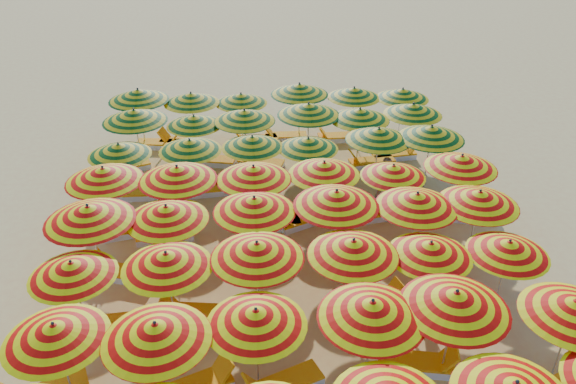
% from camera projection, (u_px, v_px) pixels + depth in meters
% --- Properties ---
extents(ground, '(120.00, 120.00, 0.00)m').
position_uv_depth(ground, '(290.00, 247.00, 16.71)').
color(ground, '#DCB861').
rests_on(ground, ground).
extents(umbrella_6, '(2.44, 2.44, 2.23)m').
position_uv_depth(umbrella_6, '(55.00, 332.00, 10.97)').
color(umbrella_6, silver).
rests_on(umbrella_6, ground).
extents(umbrella_7, '(2.72, 2.72, 2.31)m').
position_uv_depth(umbrella_7, '(156.00, 332.00, 10.88)').
color(umbrella_7, silver).
rests_on(umbrella_7, ground).
extents(umbrella_8, '(2.56, 2.56, 2.23)m').
position_uv_depth(umbrella_8, '(256.00, 317.00, 11.32)').
color(umbrella_8, silver).
rests_on(umbrella_8, ground).
extents(umbrella_9, '(2.99, 2.99, 2.38)m').
position_uv_depth(umbrella_9, '(372.00, 310.00, 11.32)').
color(umbrella_9, silver).
rests_on(umbrella_9, ground).
extents(umbrella_10, '(3.02, 3.02, 2.43)m').
position_uv_depth(umbrella_10, '(456.00, 300.00, 11.50)').
color(umbrella_10, silver).
rests_on(umbrella_10, ground).
extents(umbrella_11, '(2.69, 2.69, 2.30)m').
position_uv_depth(umbrella_11, '(574.00, 308.00, 11.47)').
color(umbrella_11, silver).
rests_on(umbrella_11, ground).
extents(umbrella_12, '(2.43, 2.43, 2.15)m').
position_uv_depth(umbrella_12, '(72.00, 269.00, 12.78)').
color(umbrella_12, silver).
rests_on(umbrella_12, ground).
extents(umbrella_13, '(2.60, 2.60, 2.26)m').
position_uv_depth(umbrella_13, '(167.00, 260.00, 12.91)').
color(umbrella_13, silver).
rests_on(umbrella_13, ground).
extents(umbrella_14, '(2.82, 2.82, 2.37)m').
position_uv_depth(umbrella_14, '(257.00, 250.00, 13.06)').
color(umbrella_14, silver).
rests_on(umbrella_14, ground).
extents(umbrella_15, '(2.43, 2.43, 2.33)m').
position_uv_depth(umbrella_15, '(353.00, 248.00, 13.21)').
color(umbrella_15, silver).
rests_on(umbrella_15, ground).
extents(umbrella_16, '(2.06, 2.06, 2.17)m').
position_uv_depth(umbrella_16, '(430.00, 249.00, 13.40)').
color(umbrella_16, silver).
rests_on(umbrella_16, ground).
extents(umbrella_17, '(2.39, 2.39, 2.12)m').
position_uv_depth(umbrella_17, '(509.00, 248.00, 13.53)').
color(umbrella_17, silver).
rests_on(umbrella_17, ground).
extents(umbrella_18, '(2.84, 2.84, 2.46)m').
position_uv_depth(umbrella_18, '(89.00, 214.00, 14.29)').
color(umbrella_18, silver).
rests_on(umbrella_18, ground).
extents(umbrella_19, '(2.24, 2.24, 2.32)m').
position_uv_depth(umbrella_19, '(167.00, 213.00, 14.54)').
color(umbrella_19, silver).
rests_on(umbrella_19, ground).
extents(umbrella_20, '(2.31, 2.31, 2.37)m').
position_uv_depth(umbrella_20, '(254.00, 205.00, 14.81)').
color(umbrella_20, silver).
rests_on(umbrella_20, ground).
extents(umbrella_21, '(2.93, 2.93, 2.46)m').
position_uv_depth(umbrella_21, '(336.00, 198.00, 14.93)').
color(umbrella_21, silver).
rests_on(umbrella_21, ground).
extents(umbrella_22, '(2.92, 2.92, 2.37)m').
position_uv_depth(umbrella_22, '(417.00, 200.00, 14.99)').
color(umbrella_22, silver).
rests_on(umbrella_22, ground).
extents(umbrella_23, '(2.68, 2.68, 2.33)m').
position_uv_depth(umbrella_23, '(479.00, 198.00, 15.17)').
color(umbrella_23, silver).
rests_on(umbrella_23, ground).
extents(umbrella_24, '(2.29, 2.29, 2.39)m').
position_uv_depth(umbrella_24, '(104.00, 175.00, 16.20)').
color(umbrella_24, silver).
rests_on(umbrella_24, ground).
extents(umbrella_25, '(2.61, 2.61, 2.43)m').
position_uv_depth(umbrella_25, '(177.00, 174.00, 16.17)').
color(umbrella_25, silver).
rests_on(umbrella_25, ground).
extents(umbrella_26, '(2.42, 2.42, 2.36)m').
position_uv_depth(umbrella_26, '(254.00, 173.00, 16.33)').
color(umbrella_26, silver).
rests_on(umbrella_26, ground).
extents(umbrella_27, '(2.43, 2.43, 2.30)m').
position_uv_depth(umbrella_27, '(324.00, 168.00, 16.69)').
color(umbrella_27, silver).
rests_on(umbrella_27, ground).
extents(umbrella_28, '(2.59, 2.59, 2.11)m').
position_uv_depth(umbrella_28, '(393.00, 171.00, 16.91)').
color(umbrella_28, silver).
rests_on(umbrella_28, ground).
extents(umbrella_29, '(2.85, 2.85, 2.35)m').
position_uv_depth(umbrella_29, '(461.00, 162.00, 16.95)').
color(umbrella_29, silver).
rests_on(umbrella_29, ground).
extents(umbrella_30, '(2.56, 2.56, 2.16)m').
position_uv_depth(umbrella_30, '(119.00, 150.00, 18.04)').
color(umbrella_30, silver).
rests_on(umbrella_30, ground).
extents(umbrella_31, '(2.12, 2.12, 2.18)m').
position_uv_depth(umbrella_31, '(190.00, 145.00, 18.27)').
color(umbrella_31, silver).
rests_on(umbrella_31, ground).
extents(umbrella_32, '(2.50, 2.50, 2.18)m').
position_uv_depth(umbrella_32, '(252.00, 142.00, 18.50)').
color(umbrella_32, silver).
rests_on(umbrella_32, ground).
extents(umbrella_33, '(2.65, 2.65, 2.13)m').
position_uv_depth(umbrella_33, '(308.00, 143.00, 18.49)').
color(umbrella_33, silver).
rests_on(umbrella_33, ground).
extents(umbrella_34, '(2.37, 2.37, 2.34)m').
position_uv_depth(umbrella_34, '(379.00, 134.00, 18.68)').
color(umbrella_34, silver).
rests_on(umbrella_34, ground).
extents(umbrella_35, '(2.66, 2.66, 2.39)m').
position_uv_depth(umbrella_35, '(431.00, 132.00, 18.70)').
color(umbrella_35, silver).
rests_on(umbrella_35, ground).
extents(umbrella_36, '(2.72, 2.72, 2.44)m').
position_uv_depth(umbrella_36, '(134.00, 116.00, 19.84)').
color(umbrella_36, silver).
rests_on(umbrella_36, ground).
extents(umbrella_37, '(2.43, 2.43, 2.13)m').
position_uv_depth(umbrella_37, '(194.00, 121.00, 20.12)').
color(umbrella_37, silver).
rests_on(umbrella_37, ground).
extents(umbrella_38, '(2.71, 2.71, 2.35)m').
position_uv_depth(umbrella_38, '(244.00, 116.00, 20.03)').
color(umbrella_38, silver).
rests_on(umbrella_38, ground).
extents(umbrella_39, '(2.48, 2.48, 2.44)m').
position_uv_depth(umbrella_39, '(309.00, 109.00, 20.31)').
color(umbrella_39, silver).
rests_on(umbrella_39, ground).
extents(umbrella_40, '(2.58, 2.58, 2.31)m').
position_uv_depth(umbrella_40, '(360.00, 114.00, 20.21)').
color(umbrella_40, silver).
rests_on(umbrella_40, ground).
extents(umbrella_41, '(2.80, 2.80, 2.30)m').
position_uv_depth(umbrella_41, '(413.00, 109.00, 20.66)').
color(umbrella_41, silver).
rests_on(umbrella_41, ground).
extents(umbrella_42, '(2.99, 2.99, 2.45)m').
position_uv_depth(umbrella_42, '(138.00, 95.00, 21.54)').
color(umbrella_42, silver).
rests_on(umbrella_42, ground).
extents(umbrella_43, '(2.82, 2.82, 2.28)m').
position_uv_depth(umbrella_43, '(191.00, 98.00, 21.68)').
color(umbrella_43, silver).
rests_on(umbrella_43, ground).
extents(umbrella_44, '(2.30, 2.30, 2.17)m').
position_uv_depth(umbrella_44, '(241.00, 99.00, 21.91)').
color(umbrella_44, silver).
rests_on(umbrella_44, ground).
extents(umbrella_45, '(2.96, 2.96, 2.43)m').
position_uv_depth(umbrella_45, '(299.00, 89.00, 22.13)').
color(umbrella_45, silver).
rests_on(umbrella_45, ground).
extents(umbrella_46, '(2.68, 2.68, 2.25)m').
position_uv_depth(umbrella_46, '(354.00, 93.00, 22.27)').
color(umbrella_46, silver).
rests_on(umbrella_46, ground).
extents(umbrella_47, '(2.65, 2.65, 2.23)m').
position_uv_depth(umbrella_47, '(403.00, 94.00, 22.21)').
color(umbrella_47, silver).
rests_on(umbrella_47, ground).
extents(lounger_6, '(1.82, 0.93, 0.69)m').
position_uv_depth(lounger_6, '(418.00, 364.00, 12.63)').
color(lounger_6, white).
rests_on(lounger_6, ground).
extents(lounger_8, '(1.76, 0.68, 0.69)m').
position_uv_depth(lounger_8, '(107.00, 325.00, 13.68)').
color(lounger_8, white).
rests_on(lounger_8, ground).
extents(lounger_9, '(1.80, 0.84, 0.69)m').
position_uv_depth(lounger_9, '(196.00, 313.00, 14.03)').
color(lounger_9, white).
rests_on(lounger_9, ground).
extents(lounger_10, '(1.83, 1.04, 0.69)m').
position_uv_depth(lounger_10, '(372.00, 306.00, 14.25)').
color(lounger_10, white).
rests_on(lounger_10, ground).
extents(lounger_11, '(1.80, 0.85, 0.69)m').
position_uv_depth(lounger_11, '(441.00, 305.00, 14.28)').
color(lounger_11, white).
rests_on(lounger_11, ground).
extents(lounger_12, '(1.83, 1.11, 0.69)m').
position_uv_depth(lounger_12, '(121.00, 273.00, 15.40)').
color(lounger_12, white).
rests_on(lounger_12, ground).
extents(lounger_13, '(1.82, 1.20, 0.69)m').
position_uv_depth(lounger_13, '(351.00, 260.00, 15.91)').
color(lounger_13, white).
rests_on(lounger_13, ground).
extents(lounger_14, '(1.73, 0.59, 0.69)m').
position_uv_depth(lounger_14, '(451.00, 256.00, 16.08)').
color(lounger_14, white).
rests_on(lounger_14, ground).
extents(lounger_15, '(1.81, 0.91, 0.69)m').
position_uv_depth(lounger_15, '(131.00, 230.00, 17.20)').
color(lounger_15, white).
rests_on(lounger_15, ground).
extents(lounger_16, '(1.78, 0.75, 0.69)m').
position_uv_depth(lounger_16, '(163.00, 235.00, 16.96)').
color(lounger_16, white).
rests_on(lounger_16, ground).
extents(lounger_17, '(1.79, 0.77, 0.69)m').
position_uv_depth(lounger_17, '(271.00, 224.00, 17.47)').
color(lounger_17, white).
rests_on(lounger_17, ground).
extents(lounger_18, '(1.82, 1.24, 0.69)m').
position_uv_depth(lounger_18, '(303.00, 220.00, 17.68)').
color(lounger_18, white).
rests_on(lounger_18, ground).
extents(lounger_19, '(1.80, 0.85, 0.69)m').
position_uv_depth(lounger_19, '(371.00, 215.00, 17.94)').
color(lounger_19, white).
rests_on(lounger_19, ground).
extents(lounger_20, '(1.82, 1.00, 0.69)m').
position_uv_depth(lounger_20, '(468.00, 215.00, 17.91)').
color(lounger_20, white).
rests_on(lounger_20, ground).
extents(lounger_21, '(1.74, 0.61, 0.69)m').
position_uv_depth(lounger_21, '(145.00, 193.00, 19.09)').
color(lounger_21, white).
rests_on(lounger_21, ground).
extents(lounger_22, '(1.78, 0.74, 0.69)m').
position_uv_depth(lounger_22, '(209.00, 190.00, 19.30)').
color(lounger_22, white).
rests_on(lounger_22, ground).
extents(lounger_23, '(1.83, 1.14, 0.69)m').
position_uv_depth(lounger_23, '(125.00, 167.00, 20.72)').
color(lounger_23, white).
rests_on(lounger_23, ground).
extents(lounger_24, '(1.82, 0.97, 0.69)m').
position_uv_depth(lounger_24, '(212.00, 160.00, 21.19)').
color(lounger_24, white).
rests_on(lounger_24, ground).
extents(lounger_25, '(1.83, 1.15, 0.69)m').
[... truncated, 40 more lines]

